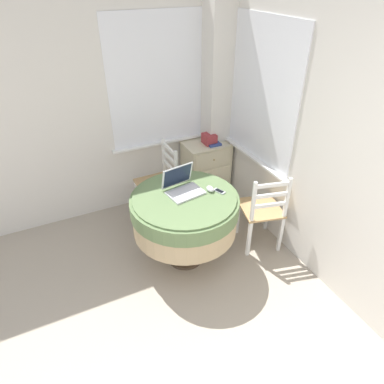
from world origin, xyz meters
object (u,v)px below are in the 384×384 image
Objects in this scene: laptop at (183,187)px; storage_box at (209,139)px; cell_phone at (219,191)px; corner_cabinet at (206,169)px; dining_chair_near_back_window at (159,183)px; round_dining_table at (185,211)px; book_on_cabinet at (212,143)px; computer_mouse at (210,189)px; dining_chair_near_right_window at (262,211)px.

storage_box is at bearing 49.28° from laptop.
corner_cabinet is at bearing 68.22° from cell_phone.
round_dining_table is at bearing -93.94° from dining_chair_near_back_window.
storage_box is 0.79× the size of book_on_cabinet.
laptop reaches higher than storage_box.
laptop is 0.41× the size of dining_chair_near_back_window.
cell_phone is (0.33, -0.07, 0.18)m from round_dining_table.
computer_mouse is 0.57× the size of storage_box.
book_on_cabinet is (0.79, 0.86, -0.07)m from laptop.
dining_chair_near_right_window reaches higher than corner_cabinet.
dining_chair_near_back_window is 1.00× the size of dining_chair_near_right_window.
laptop is at bearing 153.39° from cell_phone.
dining_chair_near_right_window is at bearing -89.68° from book_on_cabinet.
corner_cabinet is 4.55× the size of storage_box.
cell_phone is 1.00m from dining_chair_near_back_window.
dining_chair_near_right_window is 1.21× the size of corner_cabinet.
cell_phone is 1.12m from storage_box.
dining_chair_near_right_window is at bearing -10.14° from round_dining_table.
corner_cabinet is (0.42, 1.06, -0.41)m from cell_phone.
storage_box is at bearing 148.57° from book_on_cabinet.
book_on_cabinet is at bearing 60.33° from computer_mouse.
dining_chair_near_back_window is at bearing 87.22° from laptop.
laptop is at bearing -129.04° from corner_cabinet.
book_on_cabinet is at bearing 90.32° from dining_chair_near_right_window.
computer_mouse is at bearing -4.99° from round_dining_table.
storage_box is (0.52, 0.98, 0.00)m from computer_mouse.
computer_mouse is at bearing -76.86° from dining_chair_near_back_window.
storage_box is at bearing 91.93° from dining_chair_near_right_window.
storage_box is at bearing 51.14° from round_dining_table.
book_on_cabinet is at bearing 8.54° from dining_chair_near_back_window.
computer_mouse is 1.20m from corner_cabinet.
book_on_cabinet is at bearing -31.43° from storage_box.
corner_cabinet is at bearing 12.75° from dining_chair_near_back_window.
dining_chair_near_right_window is at bearing -88.07° from storage_box.
computer_mouse is at bearing -117.79° from storage_box.
corner_cabinet is at bearing 52.70° from round_dining_table.
dining_chair_near_back_window is 0.82m from book_on_cabinet.
corner_cabinet is at bearing 50.96° from laptop.
cell_phone is at bearing -115.19° from book_on_cabinet.
round_dining_table is 4.95× the size of book_on_cabinet.
dining_chair_near_right_window is 1.14m from corner_cabinet.
dining_chair_near_right_window is 1.16m from storage_box.
laptop is 0.49× the size of corner_cabinet.
laptop is 1.16m from book_on_cabinet.
dining_chair_near_back_window is at bearing 86.06° from round_dining_table.
round_dining_table is at bearing -130.53° from book_on_cabinet.
computer_mouse reaches higher than corner_cabinet.
storage_box is at bearing -48.70° from corner_cabinet.
storage_box reaches higher than cell_phone.
corner_cabinet is (-0.06, 1.13, -0.07)m from dining_chair_near_right_window.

